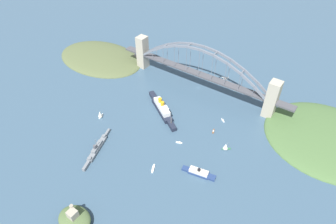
{
  "coord_description": "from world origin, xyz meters",
  "views": [
    {
      "loc": [
        -164.74,
        311.9,
        251.6
      ],
      "look_at": [
        0.0,
        79.04,
        8.0
      ],
      "focal_mm": 30.91,
      "sensor_mm": 36.0,
      "label": 1
    }
  ],
  "objects": [
    {
      "name": "small_boat_0",
      "position": [
        -38.29,
        110.07,
        0.7
      ],
      "size": [
        8.0,
        4.04,
        1.93
      ],
      "color": "silver",
      "rests_on": "ground"
    },
    {
      "name": "seaplane_second_in_formation",
      "position": [
        -47.08,
        -26.85,
        1.86
      ],
      "size": [
        8.65,
        8.79,
        4.83
      ],
      "color": "#B7B7B2",
      "rests_on": "ground"
    },
    {
      "name": "headland_east_shore",
      "position": [
        180.24,
        21.0,
        0.0
      ],
      "size": [
        157.42,
        105.77,
        16.86
      ],
      "color": "#515B38",
      "rests_on": "ground"
    },
    {
      "name": "ground_plane",
      "position": [
        0.0,
        0.0,
        0.0
      ],
      "size": [
        1400.0,
        1400.0,
        0.0
      ],
      "primitive_type": "plane",
      "color": "#385166"
    },
    {
      "name": "naval_cruiser",
      "position": [
        33.38,
        174.41,
        2.75
      ],
      "size": [
        24.55,
        63.26,
        16.38
      ],
      "color": "slate",
      "rests_on": "ground"
    },
    {
      "name": "ocean_liner",
      "position": [
        13.01,
        74.91,
        5.28
      ],
      "size": [
        74.59,
        50.49,
        17.37
      ],
      "color": "#1E2333",
      "rests_on": "ground"
    },
    {
      "name": "small_boat_2",
      "position": [
        -62.83,
        44.69,
        0.74
      ],
      "size": [
        6.65,
        5.43,
        2.07
      ],
      "color": "silver",
      "rests_on": "ground"
    },
    {
      "name": "seaplane_taxiing_near_bridge",
      "position": [
        -21.48,
        -43.52,
        1.83
      ],
      "size": [
        10.12,
        8.76,
        4.57
      ],
      "color": "#B7B7B2",
      "rests_on": "ground"
    },
    {
      "name": "small_boat_5",
      "position": [
        -87.65,
        87.31,
        4.97
      ],
      "size": [
        9.78,
        8.84,
        10.64
      ],
      "color": "#2D6B3D",
      "rests_on": "ground"
    },
    {
      "name": "small_boat_4",
      "position": [
        -36.68,
        158.87,
        0.75
      ],
      "size": [
        6.63,
        11.39,
        2.02
      ],
      "color": "silver",
      "rests_on": "ground"
    },
    {
      "name": "small_boat_3",
      "position": [
        -62.32,
        69.38,
        0.74
      ],
      "size": [
        3.89,
        8.41,
        2.08
      ],
      "color": "brown",
      "rests_on": "ground"
    },
    {
      "name": "harbor_arch_bridge",
      "position": [
        0.0,
        0.0,
        27.77
      ],
      "size": [
        272.86,
        15.21,
        67.06
      ],
      "color": "#ADA38E",
      "rests_on": "ground"
    },
    {
      "name": "headland_west_shore",
      "position": [
        -182.54,
        -0.54,
        0.0
      ],
      "size": [
        149.39,
        137.66,
        18.61
      ],
      "color": "#476638",
      "rests_on": "ground"
    },
    {
      "name": "small_boat_1",
      "position": [
        71.94,
        130.95,
        5.18
      ],
      "size": [
        7.11,
        10.04,
        11.27
      ],
      "color": "silver",
      "rests_on": "ground"
    },
    {
      "name": "fort_island_mid_harbor",
      "position": [
        -15.31,
        249.17,
        5.6
      ],
      "size": [
        33.07,
        25.84,
        18.58
      ],
      "color": "#4C6038",
      "rests_on": "ground"
    },
    {
      "name": "harbor_ferry_steamer",
      "position": [
        -80.61,
        135.88,
        2.46
      ],
      "size": [
        37.7,
        13.87,
        8.05
      ],
      "color": "navy",
      "rests_on": "ground"
    }
  ]
}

